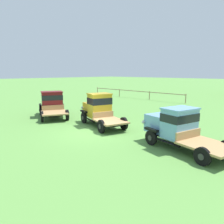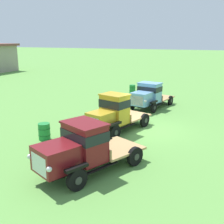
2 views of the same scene
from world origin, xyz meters
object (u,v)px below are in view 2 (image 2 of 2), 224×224
Objects in this scene: vintage_truck_foreground_near at (81,148)px; vintage_truck_second_in_line at (113,113)px; vintage_truck_midrow_center at (148,95)px; oil_drum_beside_row at (44,131)px; oil_drum_near_fence at (132,89)px.

vintage_truck_second_in_line is at bearing 8.02° from vintage_truck_foreground_near.
vintage_truck_midrow_center is at bearing 1.87° from vintage_truck_foreground_near.
vintage_truck_midrow_center is at bearing -21.02° from oil_drum_beside_row.
vintage_truck_midrow_center is (11.75, 0.38, -0.06)m from vintage_truck_foreground_near.
vintage_truck_second_in_line reaches higher than oil_drum_near_fence.
vintage_truck_second_in_line is 12.49m from oil_drum_near_fence.
oil_drum_beside_row is (-2.54, 3.07, -0.72)m from vintage_truck_second_in_line.
vintage_truck_second_in_line is 5.94× the size of oil_drum_near_fence.
oil_drum_near_fence is at bearing 29.46° from vintage_truck_midrow_center.
oil_drum_near_fence is (14.68, -0.21, -0.04)m from oil_drum_beside_row.
vintage_truck_second_in_line is at bearing 176.71° from vintage_truck_midrow_center.
vintage_truck_midrow_center is 9.61m from oil_drum_beside_row.
vintage_truck_second_in_line reaches higher than oil_drum_beside_row.
vintage_truck_foreground_near reaches higher than oil_drum_beside_row.
oil_drum_near_fence is (17.47, 3.61, -0.73)m from vintage_truck_foreground_near.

